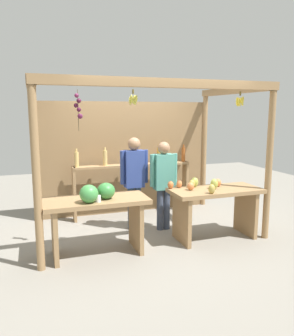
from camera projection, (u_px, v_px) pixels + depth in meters
The scene contains 7 objects.
ground_plane at pixel (143, 228), 5.76m from camera, with size 12.00×12.00×0.00m, color gray.
market_stall at pixel (134, 145), 5.99m from camera, with size 3.52×2.17×2.41m.
fruit_counter_left at pixel (97, 210), 4.61m from camera, with size 1.43×0.66×1.04m.
fruit_counter_right at pixel (214, 201), 5.23m from camera, with size 1.43×0.64×0.96m.
bottle_shelf_unit at pixel (133, 174), 6.36m from camera, with size 2.26×0.22×1.35m.
vendor_man at pixel (134, 175), 5.59m from camera, with size 0.48×0.21×1.56m.
vendor_woman at pixel (164, 178), 5.58m from camera, with size 0.48×0.20×1.49m.
Camera 1 is at (-1.72, -5.23, 1.98)m, focal length 35.87 mm.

